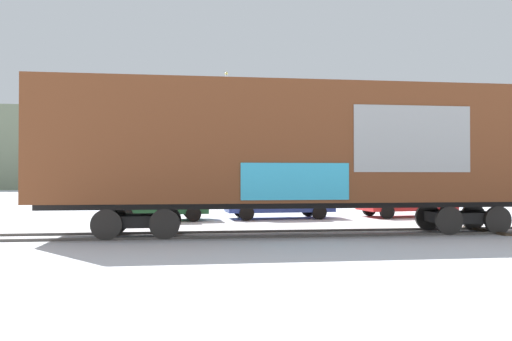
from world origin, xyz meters
The scene contains 8 objects.
ground_plane centered at (0.00, 0.00, 0.00)m, with size 260.00×260.00×0.00m, color silver.
track centered at (2.65, -0.03, 0.04)m, with size 60.02×3.45×0.08m.
freight_car centered at (1.43, 0.00, 2.88)m, with size 17.03×3.23×5.05m.
flagpole centered at (-0.26, 10.54, 4.73)m, with size 0.33×1.39×7.47m.
hillside centered at (0.03, 75.36, 6.20)m, with size 142.83×34.08×17.08m.
parked_car_green centered at (-3.64, 5.84, 0.86)m, with size 4.16×2.15×1.71m.
parked_car_blue centered at (1.64, 6.13, 0.85)m, with size 4.83×2.00×1.68m.
parked_car_red centered at (7.82, 6.21, 0.88)m, with size 4.49×2.27×1.79m.
Camera 1 is at (-2.60, -15.55, 1.87)m, focal length 34.32 mm.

